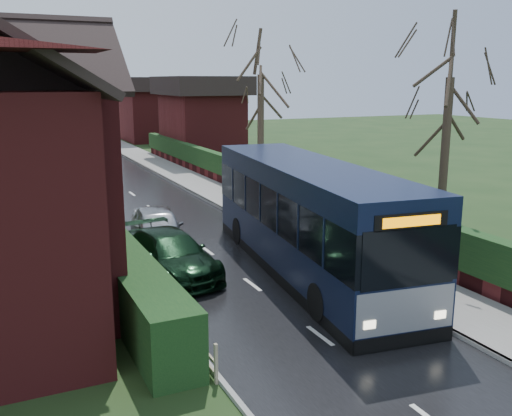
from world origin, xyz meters
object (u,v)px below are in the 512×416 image
bus (308,219)px  car_silver (157,227)px  bus_stop_sign (327,215)px  car_green (171,254)px

bus → car_silver: bus is taller
car_silver → bus_stop_sign: size_ratio=1.71×
car_silver → car_green: bearing=-90.6°
bus → car_green: size_ratio=2.49×
bus → bus_stop_sign: 1.12m
car_green → bus_stop_sign: (5.21, -1.14, 1.02)m
bus → car_green: bus is taller
car_silver → bus: bearing=-45.2°
car_green → car_silver: bearing=74.9°
bus → car_green: 4.61m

